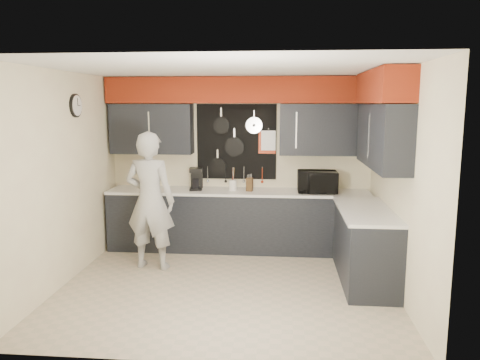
# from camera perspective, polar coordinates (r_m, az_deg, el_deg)

# --- Properties ---
(ground) EXTENTS (4.00, 4.00, 0.00)m
(ground) POSITION_cam_1_polar(r_m,az_deg,el_deg) (5.88, -1.57, -12.74)
(ground) COLOR tan
(ground) RESTS_ON ground
(back_wall_assembly) EXTENTS (4.00, 0.36, 2.60)m
(back_wall_assembly) POSITION_cam_1_polar(r_m,az_deg,el_deg) (7.04, -0.05, 7.71)
(back_wall_assembly) COLOR #FAF3C1
(back_wall_assembly) RESTS_ON ground
(right_wall_assembly) EXTENTS (0.36, 3.50, 2.60)m
(right_wall_assembly) POSITION_cam_1_polar(r_m,az_deg,el_deg) (5.81, 17.25, 6.29)
(right_wall_assembly) COLOR #FAF3C1
(right_wall_assembly) RESTS_ON ground
(left_wall_assembly) EXTENTS (0.05, 3.50, 2.60)m
(left_wall_assembly) POSITION_cam_1_polar(r_m,az_deg,el_deg) (6.09, -20.58, 0.49)
(left_wall_assembly) COLOR #FAF3C1
(left_wall_assembly) RESTS_ON ground
(base_cabinets) EXTENTS (3.95, 2.20, 0.92)m
(base_cabinets) POSITION_cam_1_polar(r_m,az_deg,el_deg) (6.77, 3.67, -5.67)
(base_cabinets) COLOR black
(base_cabinets) RESTS_ON ground
(microwave) EXTENTS (0.57, 0.40, 0.31)m
(microwave) POSITION_cam_1_polar(r_m,az_deg,el_deg) (6.91, 9.39, -0.22)
(microwave) COLOR black
(microwave) RESTS_ON base_cabinets
(knife_block) EXTENTS (0.10, 0.10, 0.20)m
(knife_block) POSITION_cam_1_polar(r_m,az_deg,el_deg) (6.93, 1.17, -0.55)
(knife_block) COLOR #342010
(knife_block) RESTS_ON base_cabinets
(utensil_crock) EXTENTS (0.12, 0.12, 0.16)m
(utensil_crock) POSITION_cam_1_polar(r_m,az_deg,el_deg) (7.00, -0.87, -0.63)
(utensil_crock) COLOR white
(utensil_crock) RESTS_ON base_cabinets
(coffee_maker) EXTENTS (0.21, 0.25, 0.34)m
(coffee_maker) POSITION_cam_1_polar(r_m,az_deg,el_deg) (7.07, -5.37, 0.21)
(coffee_maker) COLOR black
(coffee_maker) RESTS_ON base_cabinets
(person) EXTENTS (0.73, 0.53, 1.85)m
(person) POSITION_cam_1_polar(r_m,az_deg,el_deg) (6.35, -10.90, -2.50)
(person) COLOR beige
(person) RESTS_ON ground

